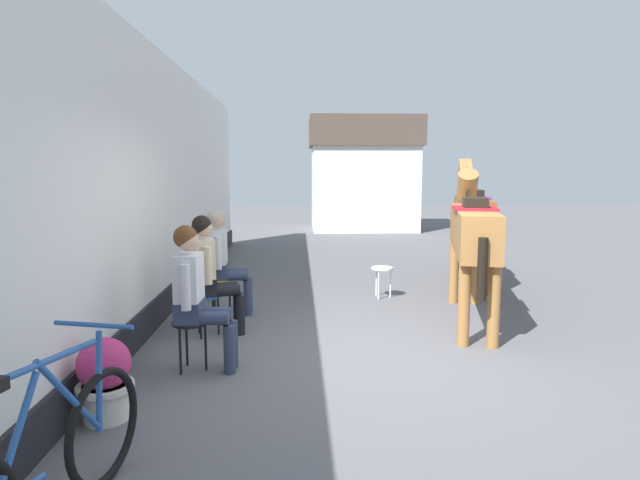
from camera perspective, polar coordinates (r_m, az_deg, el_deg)
name	(u,v)px	position (r m, az deg, el deg)	size (l,w,h in m)	color
ground_plane	(341,291)	(8.49, 2.22, -5.44)	(40.00, 40.00, 0.00)	#56565B
pub_facade_wall	(146,199)	(7.01, -17.97, 4.18)	(0.34, 14.00, 3.40)	white
distant_cottage	(363,173)	(17.16, 4.62, 7.13)	(3.40, 2.60, 3.50)	silver
seated_visitor_near	(196,290)	(5.18, -13.01, -5.23)	(0.61, 0.49, 1.39)	black
seated_visitor_middle	(210,269)	(6.25, -11.54, -3.02)	(0.61, 0.48, 1.39)	#194C99
seated_visitor_far	(223,256)	(7.12, -10.24, -1.70)	(0.61, 0.49, 1.39)	gold
saddled_horse_near	(472,229)	(6.98, 15.84, 1.12)	(0.96, 2.95, 2.06)	#9E6B38
saddled_horse_far	(472,213)	(9.50, 15.78, 2.74)	(0.89, 2.96, 2.06)	brown
flower_planter_nearest	(105,377)	(4.51, -21.87, -13.37)	(0.43, 0.43, 0.64)	beige
flower_planter_farthest	(206,270)	(8.66, -11.95, -3.09)	(0.43, 0.43, 0.64)	beige
leaning_bicycle	(44,467)	(3.28, -27.24, -20.63)	(0.59, 1.72, 1.02)	black
spare_stool_white	(382,271)	(8.04, 6.59, -3.30)	(0.32, 0.32, 0.46)	white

